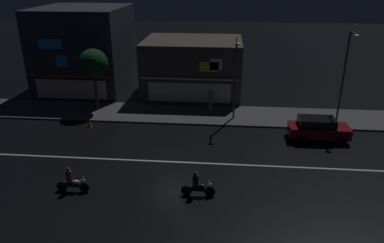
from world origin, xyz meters
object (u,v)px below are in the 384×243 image
(motorcycle_opposite_lane, at_px, (197,186))
(traffic_cone, at_px, (90,123))
(streetlamp_mid, at_px, (345,71))
(parked_car_near_kerb, at_px, (318,128))
(pedestrian_on_sidewalk, at_px, (211,101))
(motorcycle_lead, at_px, (71,181))
(streetlamp_west, at_px, (235,73))

(motorcycle_opposite_lane, xyz_separation_m, traffic_cone, (-9.31, 8.92, -0.36))
(motorcycle_opposite_lane, bearing_deg, streetlamp_mid, -141.26)
(streetlamp_mid, xyz_separation_m, parked_car_near_kerb, (-2.24, -3.02, -3.59))
(pedestrian_on_sidewalk, distance_m, motorcycle_lead, 15.11)
(streetlamp_mid, xyz_separation_m, motorcycle_opposite_lane, (-10.50, -11.16, -3.83))
(parked_car_near_kerb, height_order, motorcycle_opposite_lane, parked_car_near_kerb)
(parked_car_near_kerb, xyz_separation_m, traffic_cone, (-17.58, 0.77, -0.59))
(streetlamp_west, distance_m, parked_car_near_kerb, 7.57)
(traffic_cone, bearing_deg, motorcycle_lead, -76.25)
(streetlamp_west, bearing_deg, parked_car_near_kerb, -26.93)
(streetlamp_west, xyz_separation_m, streetlamp_mid, (8.35, -0.09, 0.38))
(streetlamp_mid, bearing_deg, streetlamp_west, 179.39)
(streetlamp_west, xyz_separation_m, pedestrian_on_sidewalk, (-1.97, 1.79, -3.04))
(streetlamp_mid, relative_size, motorcycle_opposite_lane, 3.87)
(parked_car_near_kerb, relative_size, motorcycle_opposite_lane, 2.26)
(parked_car_near_kerb, bearing_deg, streetlamp_mid, -126.55)
(streetlamp_mid, distance_m, pedestrian_on_sidewalk, 11.04)
(streetlamp_west, relative_size, streetlamp_mid, 0.90)
(parked_car_near_kerb, distance_m, traffic_cone, 17.60)
(pedestrian_on_sidewalk, xyz_separation_m, traffic_cone, (-9.49, -4.12, -0.76))
(pedestrian_on_sidewalk, bearing_deg, streetlamp_west, -124.81)
(streetlamp_mid, height_order, motorcycle_opposite_lane, streetlamp_mid)
(parked_car_near_kerb, distance_m, motorcycle_lead, 17.47)
(pedestrian_on_sidewalk, height_order, motorcycle_lead, pedestrian_on_sidewalk)
(pedestrian_on_sidewalk, relative_size, parked_car_near_kerb, 0.45)
(pedestrian_on_sidewalk, height_order, parked_car_near_kerb, pedestrian_on_sidewalk)
(streetlamp_west, distance_m, traffic_cone, 12.30)
(parked_car_near_kerb, bearing_deg, pedestrian_on_sidewalk, -31.17)
(pedestrian_on_sidewalk, relative_size, motorcycle_lead, 1.02)
(pedestrian_on_sidewalk, distance_m, motorcycle_opposite_lane, 13.05)
(streetlamp_west, bearing_deg, motorcycle_opposite_lane, -100.80)
(streetlamp_west, relative_size, motorcycle_opposite_lane, 3.48)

